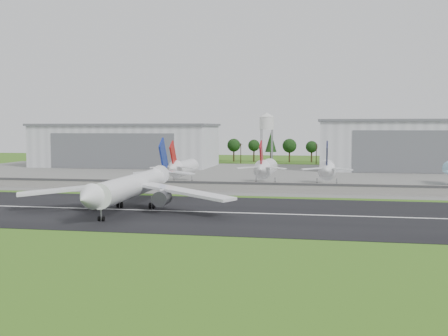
% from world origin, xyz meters
% --- Properties ---
extents(ground, '(600.00, 600.00, 0.00)m').
position_xyz_m(ground, '(0.00, 0.00, 0.00)').
color(ground, '#356317').
rests_on(ground, ground).
extents(runway, '(320.00, 60.00, 0.10)m').
position_xyz_m(runway, '(0.00, 10.00, 0.05)').
color(runway, black).
rests_on(runway, ground).
extents(runway_centerline, '(220.00, 1.00, 0.02)m').
position_xyz_m(runway_centerline, '(0.00, 10.00, 0.11)').
color(runway_centerline, white).
rests_on(runway_centerline, runway).
extents(apron, '(320.00, 150.00, 0.10)m').
position_xyz_m(apron, '(0.00, 120.00, 0.05)').
color(apron, slate).
rests_on(apron, ground).
extents(blast_fence, '(240.00, 0.61, 3.50)m').
position_xyz_m(blast_fence, '(0.00, 54.99, 1.81)').
color(blast_fence, gray).
rests_on(blast_fence, ground).
extents(hangar_west, '(97.00, 44.00, 23.20)m').
position_xyz_m(hangar_west, '(-80.00, 164.92, 11.63)').
color(hangar_west, silver).
rests_on(hangar_west, ground).
extents(hangar_east, '(102.00, 47.00, 25.20)m').
position_xyz_m(hangar_east, '(75.00, 164.92, 12.63)').
color(hangar_east, silver).
rests_on(hangar_east, ground).
extents(water_tower, '(8.40, 8.40, 29.40)m').
position_xyz_m(water_tower, '(-5.00, 185.00, 24.55)').
color(water_tower, '#99999E').
rests_on(water_tower, ground).
extents(utility_poles, '(230.00, 3.00, 12.00)m').
position_xyz_m(utility_poles, '(0.00, 200.00, 0.00)').
color(utility_poles, black).
rests_on(utility_poles, ground).
extents(treeline, '(320.00, 16.00, 22.00)m').
position_xyz_m(treeline, '(0.00, 215.00, 0.00)').
color(treeline, black).
rests_on(treeline, ground).
extents(main_airliner, '(57.26, 59.15, 18.17)m').
position_xyz_m(main_airliner, '(-20.30, 9.56, 4.89)').
color(main_airliner, white).
rests_on(main_airliner, runway).
extents(parked_jet_red_a, '(7.36, 31.29, 16.68)m').
position_xyz_m(parked_jet_red_a, '(-24.73, 76.56, 6.17)').
color(parked_jet_red_a, white).
rests_on(parked_jet_red_a, ground).
extents(parked_jet_red_b, '(7.36, 31.29, 16.90)m').
position_xyz_m(parked_jet_red_b, '(6.65, 76.59, 6.38)').
color(parked_jet_red_b, silver).
rests_on(parked_jet_red_b, ground).
extents(parked_jet_navy, '(7.36, 31.29, 16.81)m').
position_xyz_m(parked_jet_navy, '(28.84, 76.58, 6.29)').
color(parked_jet_navy, white).
rests_on(parked_jet_navy, ground).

